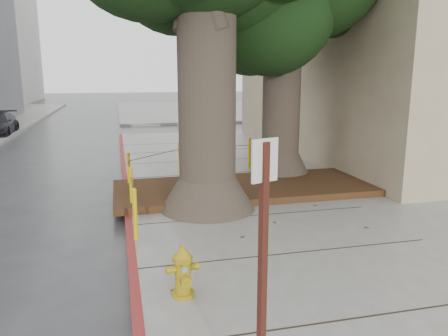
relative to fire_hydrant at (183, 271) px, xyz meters
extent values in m
plane|color=#28282B|center=(1.39, 0.98, -0.50)|extent=(140.00, 140.00, 0.00)
cube|color=slate|center=(7.39, 30.98, -0.42)|extent=(16.00, 20.00, 0.15)
cube|color=maroon|center=(-0.61, 3.48, -0.42)|extent=(0.14, 26.00, 0.16)
cube|color=black|center=(2.29, 4.88, -0.27)|extent=(6.40, 2.60, 0.16)
cube|color=tan|center=(11.39, 9.48, 4.50)|extent=(12.00, 13.00, 10.00)
cube|color=silver|center=(17.39, 26.98, 4.00)|extent=(10.00, 10.00, 9.00)
cube|color=slate|center=(23.39, 32.98, 5.50)|extent=(12.00, 14.00, 12.00)
cone|color=#4C3F33|center=(1.09, 3.68, 0.00)|extent=(2.04, 2.04, 0.70)
cylinder|color=#4C3F33|center=(1.09, 3.68, 2.03)|extent=(1.20, 1.20, 4.22)
cone|color=#4C3F33|center=(3.69, 6.18, 0.00)|extent=(1.77, 1.77, 0.70)
cylinder|color=#4C3F33|center=(3.69, 6.18, 1.82)|extent=(1.04, 1.04, 3.84)
sphere|color=black|center=(4.79, 6.58, 4.49)|extent=(3.00, 3.00, 3.00)
cylinder|color=gold|center=(-0.51, 2.18, 0.10)|extent=(0.08, 0.08, 0.90)
sphere|color=gold|center=(-0.51, 2.18, 0.55)|extent=(0.09, 0.09, 0.09)
cylinder|color=gold|center=(-0.51, 3.98, 0.10)|extent=(0.08, 0.08, 0.90)
sphere|color=gold|center=(-0.51, 3.98, 0.55)|extent=(0.09, 0.09, 0.09)
cylinder|color=gold|center=(-0.51, 5.78, 0.10)|extent=(0.08, 0.08, 0.90)
sphere|color=gold|center=(-0.51, 5.78, 0.55)|extent=(0.09, 0.09, 0.09)
cylinder|color=gold|center=(0.99, 7.28, 0.10)|extent=(0.08, 0.08, 0.90)
sphere|color=gold|center=(0.99, 7.28, 0.55)|extent=(0.09, 0.09, 0.09)
cylinder|color=gold|center=(3.19, 7.48, 0.10)|extent=(0.08, 0.08, 0.90)
sphere|color=gold|center=(3.19, 7.48, 0.55)|extent=(0.09, 0.09, 0.09)
cylinder|color=black|center=(-0.51, 3.08, 0.37)|extent=(0.02, 1.80, 0.02)
cylinder|color=black|center=(-0.51, 4.88, 0.37)|extent=(0.02, 1.80, 0.02)
cylinder|color=black|center=(0.24, 6.53, 0.37)|extent=(1.51, 1.51, 0.02)
cylinder|color=black|center=(2.09, 7.38, 0.37)|extent=(2.20, 0.22, 0.02)
cylinder|color=#B08F12|center=(0.00, 0.01, -0.32)|extent=(0.33, 0.33, 0.06)
cylinder|color=#B08F12|center=(0.00, 0.01, -0.07)|extent=(0.23, 0.23, 0.47)
cylinder|color=#B08F12|center=(0.00, 0.01, 0.17)|extent=(0.30, 0.30, 0.07)
cone|color=#B08F12|center=(0.00, 0.01, 0.26)|extent=(0.28, 0.28, 0.13)
cylinder|color=#B08F12|center=(0.00, 0.01, 0.34)|extent=(0.06, 0.06, 0.05)
cylinder|color=#B08F12|center=(-0.12, -0.01, 0.04)|extent=(0.14, 0.10, 0.08)
cylinder|color=#B08F12|center=(0.12, 0.02, 0.04)|extent=(0.14, 0.10, 0.08)
cylinder|color=#B08F12|center=(0.01, -0.11, -0.07)|extent=(0.13, 0.14, 0.12)
cube|color=#5999D8|center=(0.01, -0.10, 0.06)|extent=(0.07, 0.01, 0.07)
cube|color=#471911|center=(0.33, -2.20, 0.83)|extent=(0.07, 0.07, 2.37)
cube|color=silver|center=(0.33, -2.20, 1.88)|extent=(0.23, 0.10, 0.33)
imported|color=#A8A8AD|center=(8.33, 18.07, 0.10)|extent=(3.67, 1.81, 1.20)
imported|color=maroon|center=(11.00, 18.06, 0.18)|extent=(4.24, 1.72, 1.37)
camera|label=1|loc=(-0.73, -5.23, 2.51)|focal=35.00mm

